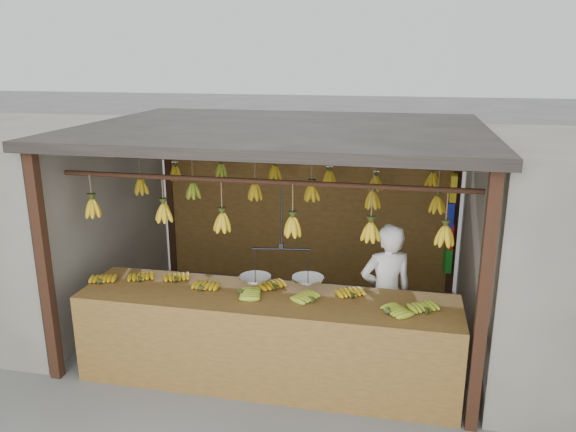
# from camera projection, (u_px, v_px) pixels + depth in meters

# --- Properties ---
(ground) EXTENTS (80.00, 80.00, 0.00)m
(ground) POSITION_uv_depth(u_px,v_px,m) (283.00, 327.00, 6.69)
(ground) COLOR #5B5B57
(stall) EXTENTS (4.30, 3.30, 2.40)m
(stall) POSITION_uv_depth(u_px,v_px,m) (289.00, 159.00, 6.46)
(stall) COLOR black
(stall) RESTS_ON ground
(neighbor_left) EXTENTS (3.00, 3.00, 2.30)m
(neighbor_left) POSITION_uv_depth(u_px,v_px,m) (5.00, 218.00, 7.08)
(neighbor_left) COLOR slate
(neighbor_left) RESTS_ON ground
(counter) EXTENTS (3.67, 0.83, 0.96)m
(counter) POSITION_uv_depth(u_px,v_px,m) (263.00, 319.00, 5.32)
(counter) COLOR brown
(counter) RESTS_ON ground
(hanging_bananas) EXTENTS (3.58, 2.22, 0.39)m
(hanging_bananas) POSITION_uv_depth(u_px,v_px,m) (282.00, 195.00, 6.25)
(hanging_bananas) COLOR gold
(hanging_bananas) RESTS_ON ground
(balance_scale) EXTENTS (0.80, 0.39, 0.96)m
(balance_scale) POSITION_uv_depth(u_px,v_px,m) (282.00, 274.00, 5.41)
(balance_scale) COLOR black
(balance_scale) RESTS_ON ground
(vendor) EXTENTS (0.64, 0.54, 1.51)m
(vendor) POSITION_uv_depth(u_px,v_px,m) (386.00, 294.00, 5.78)
(vendor) COLOR white
(vendor) RESTS_ON ground
(bag_bundles) EXTENTS (0.08, 0.26, 1.30)m
(bag_bundles) POSITION_uv_depth(u_px,v_px,m) (450.00, 224.00, 7.30)
(bag_bundles) COLOR yellow
(bag_bundles) RESTS_ON ground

